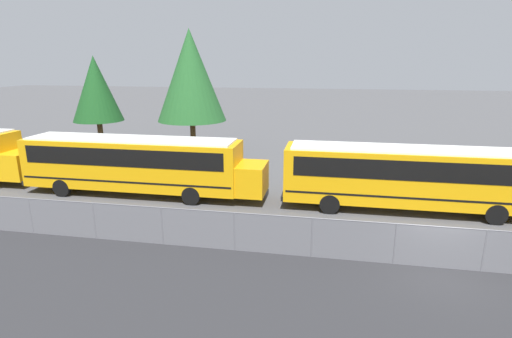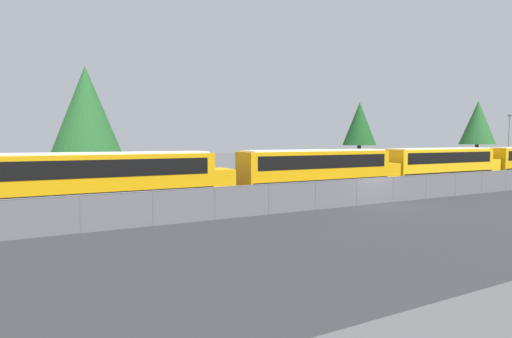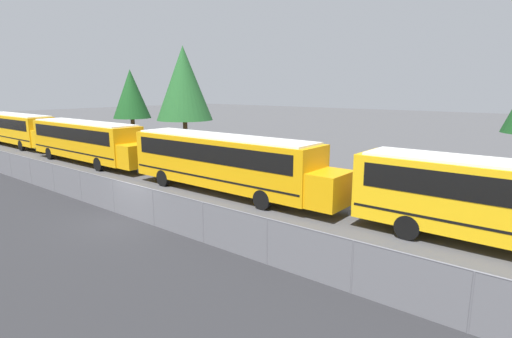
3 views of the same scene
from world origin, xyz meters
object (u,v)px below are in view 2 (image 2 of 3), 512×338
school_bus_2 (113,175)px  light_pole (509,140)px  school_bus_3 (320,167)px  tree_3 (478,123)px  tree_2 (359,124)px  school_bus_4 (442,162)px  tree_0 (86,111)px

school_bus_2 → light_pole: bearing=7.5°
school_bus_3 → light_pole: 36.59m
light_pole → tree_3: size_ratio=0.79×
school_bus_3 → tree_2: (13.52, 10.51, 3.91)m
school_bus_4 → tree_2: tree_2 is taller
school_bus_2 → school_bus_4: (29.41, 0.51, 0.00)m
tree_2 → tree_3: size_ratio=0.90×
light_pole → tree_3: bearing=136.4°
school_bus_4 → light_pole: 22.38m
tree_0 → tree_3: tree_0 is taller
school_bus_4 → tree_3: size_ratio=1.50×
school_bus_3 → tree_3: 34.73m
tree_2 → tree_3: 19.72m
school_bus_2 → school_bus_4: bearing=1.0°
school_bus_2 → school_bus_3: same height
light_pole → tree_2: (-22.41, 3.91, 1.80)m
tree_0 → tree_3: bearing=-1.5°
school_bus_4 → tree_3: tree_3 is taller
light_pole → tree_2: tree_2 is taller
school_bus_4 → tree_0: size_ratio=1.41×
school_bus_2 → tree_0: (-0.36, 10.52, 4.36)m
school_bus_2 → tree_0: 11.39m
tree_2 → tree_3: tree_3 is taller
light_pole → tree_2: 22.82m
school_bus_3 → school_bus_4: (14.52, 0.45, 0.00)m
school_bus_2 → tree_0: bearing=92.0°
tree_0 → tree_3: (48.45, -1.24, 0.06)m
tree_0 → school_bus_4: bearing=-18.6°
school_bus_3 → tree_2: 17.57m
school_bus_2 → tree_2: bearing=20.4°
school_bus_2 → tree_3: (48.08, 9.28, 4.43)m
light_pole → tree_0: bearing=175.7°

